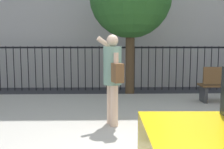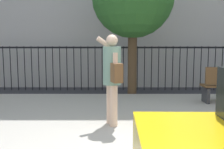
% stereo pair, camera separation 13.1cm
% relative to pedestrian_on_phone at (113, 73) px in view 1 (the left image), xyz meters
% --- Properties ---
extents(sidewalk, '(28.00, 4.40, 0.15)m').
position_rel_pedestrian_on_phone_xyz_m(sidewalk, '(0.28, 0.88, -1.07)').
color(sidewalk, '#B2ADA3').
rests_on(sidewalk, ground).
extents(iron_fence, '(12.03, 0.04, 1.60)m').
position_rel_pedestrian_on_phone_xyz_m(iron_fence, '(0.28, 4.58, -0.12)').
color(iron_fence, black).
rests_on(iron_fence, ground).
extents(pedestrian_on_phone, '(0.52, 0.71, 1.71)m').
position_rel_pedestrian_on_phone_xyz_m(pedestrian_on_phone, '(0.00, 0.00, 0.00)').
color(pedestrian_on_phone, beige).
rests_on(pedestrian_on_phone, sidewalk).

